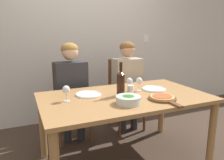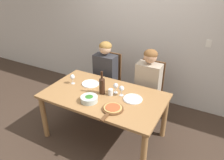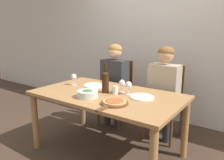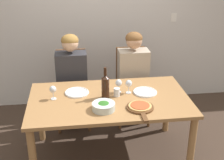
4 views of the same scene
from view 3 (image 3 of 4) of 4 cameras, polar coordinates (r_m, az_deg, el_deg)
The scene contains 16 objects.
ground_plane at distance 2.78m, azimuth -1.22°, elevation -18.16°, with size 40.00×40.00×0.00m, color #3D2D23.
back_wall at distance 3.62m, azimuth 12.37°, elevation 11.25°, with size 10.00×0.06×2.70m.
dining_table at distance 2.51m, azimuth -1.29°, elevation -5.55°, with size 1.68×0.97×0.73m.
chair_left at distance 3.39m, azimuth 1.65°, elevation -2.64°, with size 0.42×0.42×0.99m.
chair_right at distance 3.05m, azimuth 13.94°, elevation -4.83°, with size 0.42×0.42×0.99m.
person_woman at distance 3.24m, azimuth 0.54°, elevation 0.71°, with size 0.47×0.51×1.24m.
person_man at distance 2.88m, azimuth 13.33°, elevation -1.20°, with size 0.47×0.51×1.24m.
wine_bottle at distance 2.49m, azimuth -1.76°, elevation -0.28°, with size 0.08×0.08×0.34m.
broccoli_bowl at distance 2.35m, azimuth -6.42°, elevation -3.60°, with size 0.23×0.23×0.08m.
dinner_plate_left at distance 2.81m, azimuth -4.79°, elevation -1.42°, with size 0.26×0.26×0.02m.
dinner_plate_right at distance 2.34m, azimuth 7.83°, elevation -4.41°, with size 0.26×0.26×0.02m.
pizza_on_board at distance 2.13m, azimuth 0.51°, elevation -5.93°, with size 0.27×0.41×0.04m.
wine_glass_left at distance 2.87m, azimuth -9.94°, elevation 0.70°, with size 0.07×0.07×0.15m.
wine_glass_right at distance 2.42m, azimuth 4.36°, elevation -1.44°, with size 0.07×0.07×0.15m.
wine_glass_centre at distance 2.49m, azimuth 2.64°, elevation -0.96°, with size 0.07×0.07×0.15m.
water_tumbler at distance 2.46m, azimuth 0.86°, elevation -2.60°, with size 0.07×0.07×0.09m.
Camera 3 is at (1.42, -1.91, 1.44)m, focal length 35.00 mm.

